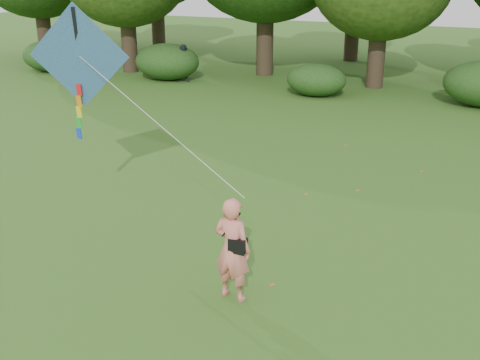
% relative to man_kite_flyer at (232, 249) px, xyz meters
% --- Properties ---
extents(ground, '(100.00, 100.00, 0.00)m').
position_rel_man_kite_flyer_xyz_m(ground, '(0.37, -0.07, -0.96)').
color(ground, '#265114').
rests_on(ground, ground).
extents(man_kite_flyer, '(0.75, 0.54, 1.92)m').
position_rel_man_kite_flyer_xyz_m(man_kite_flyer, '(0.00, 0.00, 0.00)').
color(man_kite_flyer, '#F07E71').
rests_on(man_kite_flyer, ground).
extents(bystander_left, '(1.12, 1.05, 1.83)m').
position_rel_man_kite_flyer_xyz_m(bystander_left, '(-10.52, 17.54, -0.05)').
color(bystander_left, '#272C34').
rests_on(bystander_left, ground).
extents(crossbody_bag, '(0.43, 0.20, 0.74)m').
position_rel_man_kite_flyer_xyz_m(crossbody_bag, '(0.12, -0.03, 0.13)').
color(crossbody_bag, black).
rests_on(crossbody_bag, ground).
extents(flying_kite, '(6.13, 2.61, 3.11)m').
position_rel_man_kite_flyer_xyz_m(flying_kite, '(-4.73, 2.26, 2.71)').
color(flying_kite, '#2753AC').
rests_on(flying_kite, ground).
extents(shrub_band, '(39.15, 3.22, 1.88)m').
position_rel_man_kite_flyer_xyz_m(shrub_band, '(-0.35, 17.53, -0.11)').
color(shrub_band, '#264919').
rests_on(shrub_band, ground).
extents(fallen_leaves, '(8.07, 13.89, 0.01)m').
position_rel_man_kite_flyer_xyz_m(fallen_leaves, '(2.31, 3.71, -0.96)').
color(fallen_leaves, '#975F29').
rests_on(fallen_leaves, ground).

